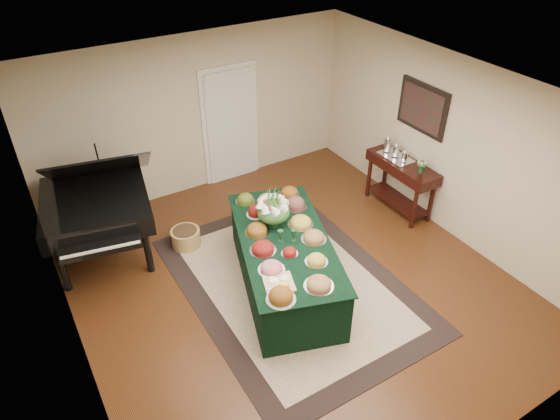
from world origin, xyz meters
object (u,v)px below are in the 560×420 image
floral_centerpiece (273,208)px  mahogany_sideboard (401,173)px  grand_piano (96,205)px  buffet_table (285,263)px

floral_centerpiece → mahogany_sideboard: (2.56, 0.27, -0.39)m
grand_piano → floral_centerpiece: bearing=-39.0°
buffet_table → mahogany_sideboard: 2.69m
buffet_table → floral_centerpiece: bearing=83.2°
grand_piano → mahogany_sideboard: bearing=-16.1°
buffet_table → mahogany_sideboard: mahogany_sideboard is taller
buffet_table → floral_centerpiece: floral_centerpiece is taller
floral_centerpiece → grand_piano: grand_piano is taller
buffet_table → floral_centerpiece: size_ratio=5.78×
buffet_table → grand_piano: grand_piano is taller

